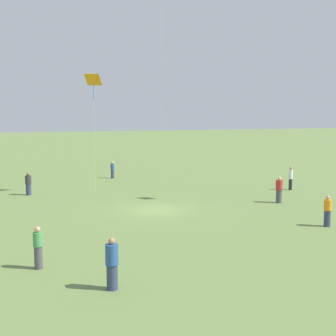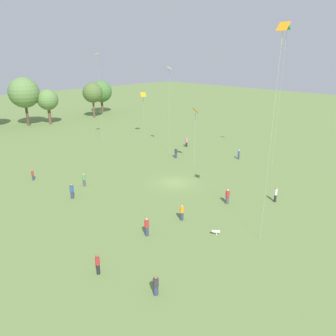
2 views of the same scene
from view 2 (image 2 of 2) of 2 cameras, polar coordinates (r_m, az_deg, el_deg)
The scene contains 24 objects.
ground_plane at distance 45.12m, azimuth 1.23°, elevation -2.55°, with size 240.00×240.00×0.00m, color olive.
tree_3 at distance 86.90m, azimuth -23.79°, elevation 11.91°, with size 7.17×7.17×11.52m.
tree_4 at distance 86.84m, azimuth -20.22°, elevation 11.08°, with size 5.05×5.05×8.61m.
tree_5 at distance 92.54m, azimuth -13.00°, elevation 12.64°, with size 5.34×5.34×9.42m.
tree_6 at distance 100.20m, azimuth -11.56°, elevation 12.92°, with size 6.22×6.22×9.33m.
person_0 at distance 56.03m, azimuth 12.22°, elevation 2.31°, with size 0.51×0.51×1.64m.
person_1 at distance 25.48m, azimuth -2.15°, elevation -19.79°, with size 0.57×0.57×1.62m.
person_2 at distance 55.41m, azimuth 1.39°, elevation 2.60°, with size 0.65×0.65×1.74m.
person_3 at distance 45.06m, azimuth -14.44°, elevation -2.03°, with size 0.47×0.47×1.76m.
person_4 at distance 41.12m, azimuth 18.24°, elevation -4.39°, with size 0.46×0.46×1.89m.
person_5 at distance 62.23m, azimuth 3.24°, elevation 4.47°, with size 0.54×0.54×1.74m.
person_6 at distance 27.86m, azimuth -12.14°, elevation -16.05°, with size 0.50×0.50×1.82m.
person_7 at distance 35.07m, azimuth 2.42°, elevation -7.78°, with size 0.59×0.59×1.75m.
person_8 at distance 39.29m, azimuth 10.32°, elevation -4.91°, with size 0.68×0.68×1.84m.
person_9 at distance 32.27m, azimuth -3.73°, elevation -10.22°, with size 0.53×0.53×1.91m.
person_10 at distance 49.40m, azimuth -22.51°, elevation -1.10°, with size 0.35×0.35×1.60m.
person_11 at distance 41.67m, azimuth -16.40°, elevation -3.91°, with size 0.54×0.54×1.91m.
kite_0 at distance 68.72m, azimuth -4.34°, elevation 12.44°, with size 1.22×1.03×9.25m.
kite_1 at distance 55.63m, azimuth 0.25°, elevation 16.15°, with size 1.06×1.04×14.80m.
kite_2 at distance 28.72m, azimuth 19.16°, elevation 19.98°, with size 0.64×0.92×19.16m.
kite_3 at distance 52.26m, azimuth 19.89°, elevation 20.51°, with size 0.80×0.98×20.60m.
kite_4 at distance 61.69m, azimuth -12.23°, elevation 18.00°, with size 1.20×1.20×16.85m.
kite_5 at distance 49.68m, azimuth 4.83°, elevation 9.72°, with size 1.31×1.43×9.17m.
dog_0 at distance 32.98m, azimuth 8.31°, elevation -10.90°, with size 0.69×0.76×0.52m.
Camera 2 is at (-30.49, -28.65, 16.89)m, focal length 35.00 mm.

